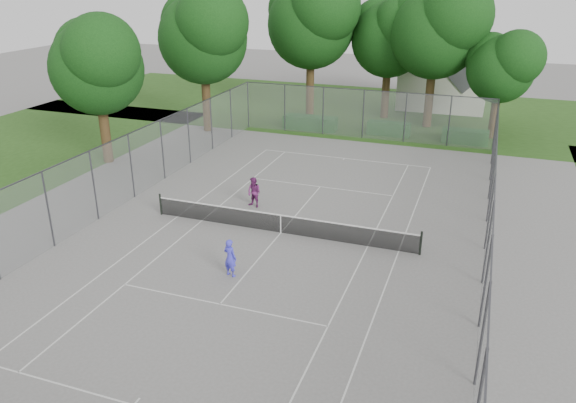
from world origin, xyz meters
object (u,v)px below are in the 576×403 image
(house, at_px, (445,66))
(woman_player, at_px, (254,192))
(tennis_net, at_px, (281,223))
(girl_player, at_px, (230,258))

(house, xyz_separation_m, woman_player, (-6.82, -26.62, -2.86))
(tennis_net, relative_size, house, 1.42)
(house, distance_m, woman_player, 27.63)
(house, xyz_separation_m, girl_player, (-4.96, -33.46, -2.85))
(girl_player, relative_size, woman_player, 1.01)
(tennis_net, xyz_separation_m, woman_player, (-2.38, 2.49, 0.28))
(girl_player, bearing_deg, woman_player, -59.48)
(house, bearing_deg, tennis_net, -98.67)
(house, height_order, girl_player, house)
(tennis_net, distance_m, woman_player, 3.46)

